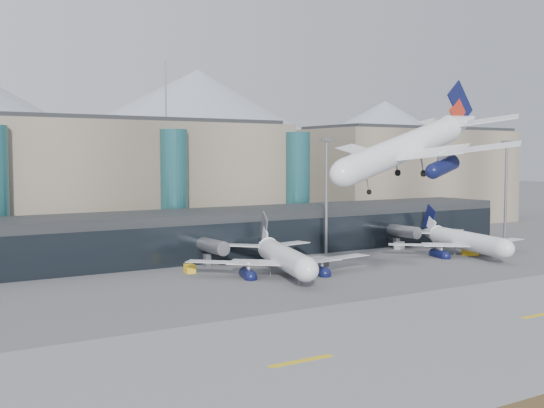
# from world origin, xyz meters

# --- Properties ---
(ground) EXTENTS (900.00, 900.00, 0.00)m
(ground) POSITION_xyz_m (0.00, 0.00, 0.00)
(ground) COLOR #515154
(ground) RESTS_ON ground
(runway_strip) EXTENTS (400.00, 40.00, 0.04)m
(runway_strip) POSITION_xyz_m (0.00, -15.00, 0.02)
(runway_strip) COLOR slate
(runway_strip) RESTS_ON ground
(runway_markings) EXTENTS (128.00, 1.00, 0.02)m
(runway_markings) POSITION_xyz_m (-0.00, -15.00, 0.05)
(runway_markings) COLOR gold
(runway_markings) RESTS_ON ground
(concourse) EXTENTS (170.00, 27.00, 10.00)m
(concourse) POSITION_xyz_m (-0.02, 57.73, 4.97)
(concourse) COLOR black
(concourse) RESTS_ON ground
(terminal_main) EXTENTS (130.00, 30.00, 31.00)m
(terminal_main) POSITION_xyz_m (-25.00, 90.00, 15.44)
(terminal_main) COLOR gray
(terminal_main) RESTS_ON ground
(terminal_east) EXTENTS (70.00, 30.00, 31.00)m
(terminal_east) POSITION_xyz_m (95.00, 90.00, 15.44)
(terminal_east) COLOR gray
(terminal_east) RESTS_ON ground
(teal_towers) EXTENTS (116.40, 19.40, 46.00)m
(teal_towers) POSITION_xyz_m (-14.99, 74.01, 14.01)
(teal_towers) COLOR #245F65
(teal_towers) RESTS_ON ground
(lightmast_mid) EXTENTS (3.00, 1.20, 25.60)m
(lightmast_mid) POSITION_xyz_m (30.00, 48.00, 14.42)
(lightmast_mid) COLOR slate
(lightmast_mid) RESTS_ON ground
(lightmast_right) EXTENTS (3.00, 1.20, 25.60)m
(lightmast_right) POSITION_xyz_m (80.00, 40.00, 14.42)
(lightmast_right) COLOR slate
(lightmast_right) RESTS_ON ground
(hero_jet) EXTENTS (32.93, 32.83, 10.68)m
(hero_jet) POSITION_xyz_m (7.90, -2.64, 24.19)
(hero_jet) COLOR white
(hero_jet) RESTS_ON ground
(jet_parked_mid) EXTENTS (35.18, 37.05, 11.90)m
(jet_parked_mid) POSITION_xyz_m (7.80, 32.43, 4.50)
(jet_parked_mid) COLOR white
(jet_parked_mid) RESTS_ON ground
(jet_parked_right) EXTENTS (34.92, 36.16, 11.61)m
(jet_parked_right) POSITION_xyz_m (55.01, 32.42, 4.39)
(jet_parked_right) COLOR white
(jet_parked_right) RESTS_ON ground
(veh_b) EXTENTS (2.06, 2.92, 1.55)m
(veh_b) POSITION_xyz_m (-6.41, 41.50, 0.78)
(veh_b) COLOR yellow
(veh_b) RESTS_ON ground
(veh_c) EXTENTS (3.37, 1.90, 1.82)m
(veh_c) POSITION_xyz_m (14.62, 29.40, 0.91)
(veh_c) COLOR #525257
(veh_c) RESTS_ON ground
(veh_d) EXTENTS (3.32, 2.71, 1.67)m
(veh_d) POSITION_xyz_m (49.48, 45.40, 0.84)
(veh_d) COLOR silver
(veh_d) RESTS_ON ground
(veh_e) EXTENTS (3.57, 2.50, 1.84)m
(veh_e) POSITION_xyz_m (55.52, 29.35, 0.92)
(veh_e) COLOR yellow
(veh_e) RESTS_ON ground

